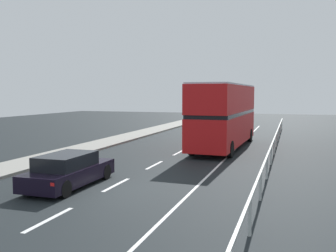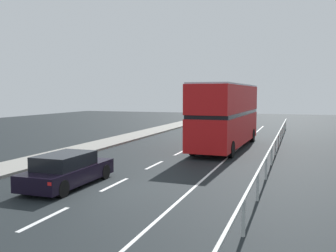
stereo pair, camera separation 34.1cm
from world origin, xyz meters
TOP-DOWN VIEW (x-y plane):
  - ground_plane at (0.00, 0.00)m, footprint 74.24×120.00m
  - lane_paint_markings at (1.90, 8.41)m, footprint 3.35×46.00m
  - bridge_side_railing at (5.79, 9.00)m, footprint 0.10×42.00m
  - double_decker_bus_red at (2.38, 12.81)m, footprint 2.94×11.09m
  - hatchback_car_near at (-1.68, -0.10)m, footprint 1.80×4.53m

SIDE VIEW (x-z plane):
  - ground_plane at x=0.00m, z-range -0.10..0.00m
  - lane_paint_markings at x=1.90m, z-range 0.00..0.01m
  - hatchback_car_near at x=-1.68m, z-range -0.02..1.32m
  - bridge_side_railing at x=5.79m, z-range 0.33..1.37m
  - double_decker_bus_red at x=2.38m, z-range 0.15..4.53m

